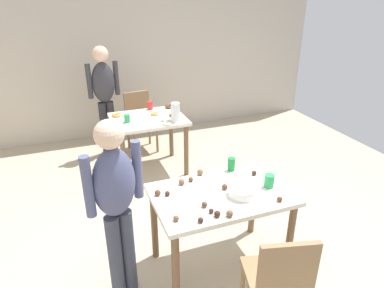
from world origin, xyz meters
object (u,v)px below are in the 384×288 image
Objects in this scene: chair_near_table at (279,278)px; soda_can at (231,164)px; dining_table_far at (149,127)px; dining_table_near at (221,204)px; chair_far_table at (140,118)px; person_adult_far at (104,92)px; person_girl_near at (116,199)px; mixing_bowl at (242,192)px; pitcher_far at (175,112)px.

chair_near_table is 1.10m from soda_can.
dining_table_far is at bearing 94.40° from chair_near_table.
dining_table_near is 2.67m from chair_far_table.
dining_table_far is 7.56× the size of soda_can.
person_girl_near is at bearing -96.24° from person_adult_far.
mixing_bowl reaches higher than dining_table_far.
dining_table_near and dining_table_far have the same top height.
person_adult_far reaches higher than person_girl_near.
mixing_bowl reaches higher than dining_table_near.
soda_can is (0.11, 0.41, 0.02)m from mixing_bowl.
chair_far_table is (0.05, 0.73, -0.13)m from dining_table_far.
dining_table_far is 1.67m from soda_can.
person_girl_near reaches higher than chair_near_table.
person_adult_far is at bearing -179.77° from chair_far_table.
chair_far_table reaches higher than dining_table_far.
person_girl_near is (-0.93, 0.73, 0.39)m from chair_near_table.
soda_can reaches higher than dining_table_near.
dining_table_far is 0.46m from pitcher_far.
soda_can reaches higher than chair_far_table.
soda_can is at bearing 74.83° from mixing_bowl.
dining_table_far is at bearing 93.47° from dining_table_near.
pitcher_far is (0.08, 2.41, 0.38)m from chair_near_table.
person_adult_far is at bearing 100.56° from chair_near_table.
chair_near_table is 0.58× the size of person_girl_near.
person_adult_far is (-0.43, 0.73, 0.31)m from dining_table_far.
person_girl_near reaches higher than pitcher_far.
chair_far_table is 2.40m from soda_can.
chair_far_table is 2.81m from person_girl_near.
mixing_bowl is (0.20, -2.77, 0.29)m from chair_far_table.
person_girl_near is 1.95m from pitcher_far.
soda_can reaches higher than dining_table_far.
chair_far_table is at bearing 73.98° from person_girl_near.
dining_table_far is 1.06× the size of chair_near_table.
soda_can is (0.24, 0.31, 0.17)m from dining_table_near.
chair_far_table is at bearing 91.53° from dining_table_near.
dining_table_near is 9.15× the size of soda_can.
person_adult_far is (-0.55, 2.67, 0.30)m from dining_table_near.
soda_can reaches higher than chair_near_table.
dining_table_near is 5.10× the size of mixing_bowl.
person_adult_far is (-0.63, 3.40, 0.45)m from chair_near_table.
soda_can is (1.08, 0.31, -0.08)m from person_girl_near.
soda_can is at bearing -77.44° from dining_table_far.
chair_far_table is at bearing 94.23° from mixing_bowl.
person_adult_far is at bearing 83.76° from person_girl_near.
person_girl_near is (-0.72, -1.94, 0.26)m from dining_table_far.
chair_far_table is 7.13× the size of soda_can.
dining_table_far is 0.59× the size of person_adult_far.
chair_near_table is at bearing -87.32° from chair_far_table.
person_girl_near reaches higher than dining_table_near.
dining_table_near is 0.22m from mixing_bowl.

